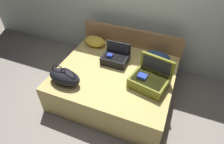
{
  "coord_description": "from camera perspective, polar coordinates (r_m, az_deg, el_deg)",
  "views": [
    {
      "loc": [
        0.92,
        -1.99,
        2.78
      ],
      "look_at": [
        0.0,
        0.27,
        0.67
      ],
      "focal_mm": 30.77,
      "sensor_mm": 36.0,
      "label": 1
    }
  ],
  "objects": [
    {
      "name": "headboard",
      "position": [
        4.13,
        5.49,
        6.78
      ],
      "size": [
        2.08,
        0.08,
        0.95
      ],
      "primitive_type": "cube",
      "color": "olive",
      "rests_on": "ground"
    },
    {
      "name": "hard_case_large",
      "position": [
        3.12,
        11.19,
        -2.19
      ],
      "size": [
        0.65,
        0.59,
        0.44
      ],
      "rotation": [
        0.0,
        0.0,
        -0.21
      ],
      "color": "olive",
      "rests_on": "bed"
    },
    {
      "name": "duffel_bag",
      "position": [
        3.19,
        -13.95,
        -1.41
      ],
      "size": [
        0.58,
        0.33,
        0.34
      ],
      "rotation": [
        0.0,
        0.0,
        -0.07
      ],
      "color": "black",
      "rests_on": "bed"
    },
    {
      "name": "hard_case_medium",
      "position": [
        3.55,
        1.04,
        4.34
      ],
      "size": [
        0.47,
        0.38,
        0.34
      ],
      "rotation": [
        0.0,
        0.0,
        0.0
      ],
      "color": "black",
      "rests_on": "bed"
    },
    {
      "name": "pillow_near_headboard",
      "position": [
        3.71,
        13.22,
        4.55
      ],
      "size": [
        0.5,
        0.31,
        0.15
      ],
      "primitive_type": "ellipsoid",
      "rotation": [
        0.0,
        0.0,
        -0.06
      ],
      "color": "navy",
      "rests_on": "bed"
    },
    {
      "name": "back_wall",
      "position": [
        4.04,
        7.82,
        19.04
      ],
      "size": [
        8.0,
        0.1,
        2.6
      ],
      "primitive_type": "cube",
      "color": "#B7C1B2",
      "rests_on": "ground"
    },
    {
      "name": "bed",
      "position": [
        3.58,
        0.79,
        -3.37
      ],
      "size": [
        2.04,
        1.75,
        0.57
      ],
      "primitive_type": "cube",
      "color": "tan",
      "rests_on": "ground"
    },
    {
      "name": "ground_plane",
      "position": [
        3.54,
        -1.67,
        -10.85
      ],
      "size": [
        12.0,
        12.0,
        0.0
      ],
      "primitive_type": "plane",
      "color": "gray"
    },
    {
      "name": "pillow_center_head",
      "position": [
        4.04,
        -5.11,
        9.05
      ],
      "size": [
        0.5,
        0.37,
        0.19
      ],
      "primitive_type": "ellipsoid",
      "rotation": [
        0.0,
        0.0,
        -0.13
      ],
      "color": "gold",
      "rests_on": "bed"
    }
  ]
}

